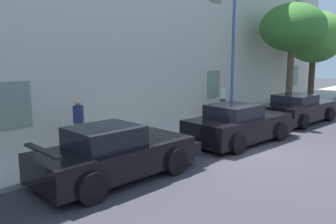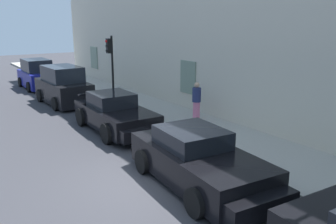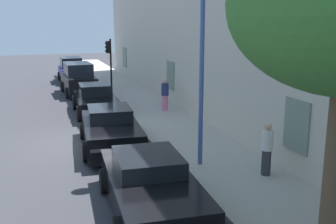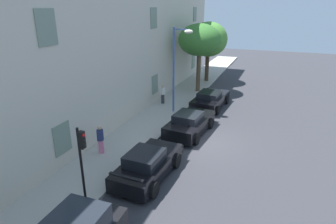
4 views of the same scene
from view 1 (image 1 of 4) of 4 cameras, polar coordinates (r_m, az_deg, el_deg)
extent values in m
plane|color=#333338|center=(11.68, 13.66, -6.44)|extent=(80.00, 80.00, 0.00)
cube|color=#A8A399|center=(13.92, -0.45, -3.30)|extent=(60.00, 3.04, 0.14)
cube|color=beige|center=(16.46, -10.17, 17.58)|extent=(40.82, 4.25, 11.02)
cube|color=gray|center=(11.80, -24.62, 1.06)|extent=(1.10, 0.06, 1.50)
cube|color=gray|center=(18.80, 7.72, 4.68)|extent=(1.10, 0.06, 1.50)
cube|color=gray|center=(28.36, 20.65, 5.76)|extent=(1.10, 0.06, 1.50)
cube|color=gray|center=(28.54, 21.27, 16.04)|extent=(1.10, 0.06, 1.50)
cube|color=black|center=(8.88, -8.90, -7.62)|extent=(4.24, 1.94, 0.71)
cube|color=black|center=(8.55, -10.70, -4.11)|extent=(1.72, 1.50, 0.51)
cube|color=black|center=(10.06, -0.37, -5.98)|extent=(1.31, 1.71, 0.39)
cube|color=black|center=(7.79, -20.55, -6.16)|extent=(0.21, 1.55, 0.06)
cylinder|color=black|center=(10.39, -6.07, -6.14)|extent=(0.73, 0.26, 0.73)
cylinder|color=black|center=(9.11, 1.25, -8.35)|extent=(0.73, 0.26, 0.73)
cylinder|color=black|center=(9.05, -19.06, -9.00)|extent=(0.73, 0.26, 0.73)
cylinder|color=black|center=(7.55, -12.79, -12.45)|extent=(0.73, 0.26, 0.73)
cube|color=black|center=(12.69, 11.85, -2.53)|extent=(4.39, 2.24, 0.80)
cube|color=black|center=(12.33, 11.07, 0.13)|extent=(1.82, 1.65, 0.46)
cube|color=black|center=(14.24, 16.30, -1.82)|extent=(1.42, 1.83, 0.44)
cylinder|color=black|center=(14.32, 11.92, -2.06)|extent=(0.68, 0.30, 0.67)
cylinder|color=black|center=(13.33, 18.44, -3.21)|extent=(0.68, 0.30, 0.67)
cylinder|color=black|center=(12.34, 4.65, -3.75)|extent=(0.68, 0.30, 0.67)
cylinder|color=black|center=(11.17, 11.69, -5.33)|extent=(0.68, 0.30, 0.67)
cube|color=black|center=(17.33, 21.08, 0.21)|extent=(4.59, 2.23, 0.78)
cube|color=black|center=(16.95, 20.71, 2.07)|extent=(1.89, 1.66, 0.41)
cube|color=black|center=(19.12, 23.66, 0.56)|extent=(1.46, 1.86, 0.43)
cylinder|color=black|center=(19.01, 20.28, 0.37)|extent=(0.68, 0.28, 0.66)
cylinder|color=black|center=(18.25, 25.68, -0.34)|extent=(0.68, 0.28, 0.66)
cylinder|color=black|center=(16.61, 15.95, -0.65)|extent=(0.68, 0.28, 0.66)
cylinder|color=black|center=(15.72, 21.97, -1.54)|extent=(0.68, 0.28, 0.66)
cylinder|color=brown|center=(21.36, 19.91, 5.77)|extent=(0.38, 0.38, 3.66)
ellipsoid|color=#38722D|center=(21.38, 20.35, 13.29)|extent=(3.74, 3.74, 2.79)
cylinder|color=#473323|center=(25.22, 23.11, 5.38)|extent=(0.40, 0.40, 3.06)
ellipsoid|color=#4C8C38|center=(25.20, 23.52, 11.58)|extent=(3.82, 3.82, 3.44)
cylinder|color=#3F5999|center=(16.11, 10.93, 9.43)|extent=(0.14, 0.14, 6.08)
cylinder|color=#333338|center=(18.30, 9.24, 1.09)|extent=(0.37, 0.37, 0.75)
cylinder|color=silver|center=(18.22, 9.30, 3.16)|extent=(0.46, 0.46, 0.58)
sphere|color=tan|center=(18.18, 9.33, 4.45)|extent=(0.22, 0.22, 0.22)
cylinder|color=pink|center=(11.99, -14.82, -3.53)|extent=(0.38, 0.38, 0.75)
cylinder|color=navy|center=(11.86, -14.95, -0.38)|extent=(0.47, 0.47, 0.58)
sphere|color=tan|center=(11.80, -15.04, 1.58)|extent=(0.22, 0.22, 0.22)
camera|label=2|loc=(17.27, 40.59, 10.45)|focal=37.92mm
camera|label=3|loc=(24.93, 34.94, 11.09)|focal=43.35mm
camera|label=4|loc=(6.98, -125.18, 33.75)|focal=30.44mm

